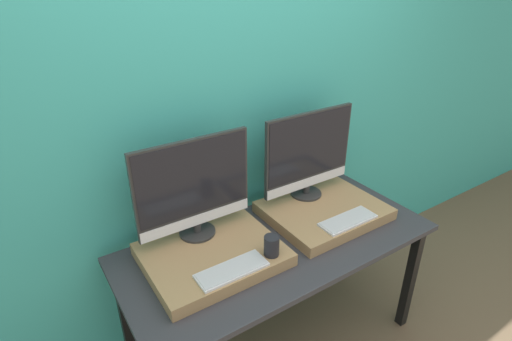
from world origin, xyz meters
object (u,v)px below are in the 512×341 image
at_px(monitor_right, 309,153).
at_px(keyboard_right, 348,220).
at_px(keyboard_left, 232,270).
at_px(mug, 272,246).
at_px(monitor_left, 194,187).

xyz_separation_m(monitor_right, keyboard_right, (-0.00, -0.34, -0.26)).
distance_m(keyboard_left, monitor_right, 0.82).
xyz_separation_m(mug, keyboard_right, (0.49, -0.00, -0.04)).
distance_m(monitor_left, keyboard_right, 0.82).
xyz_separation_m(mug, monitor_right, (0.49, 0.34, 0.22)).
xyz_separation_m(monitor_left, mug, (0.21, -0.34, -0.22)).
distance_m(mug, monitor_right, 0.64).
relative_size(mug, keyboard_right, 0.30).
bearing_deg(monitor_left, keyboard_left, -90.00).
height_order(monitor_left, mug, monitor_left).
xyz_separation_m(keyboard_left, keyboard_right, (0.70, 0.00, 0.00)).
height_order(keyboard_left, keyboard_right, same).
bearing_deg(mug, monitor_left, 121.92).
relative_size(monitor_left, monitor_right, 1.00).
bearing_deg(monitor_left, monitor_right, 0.00).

